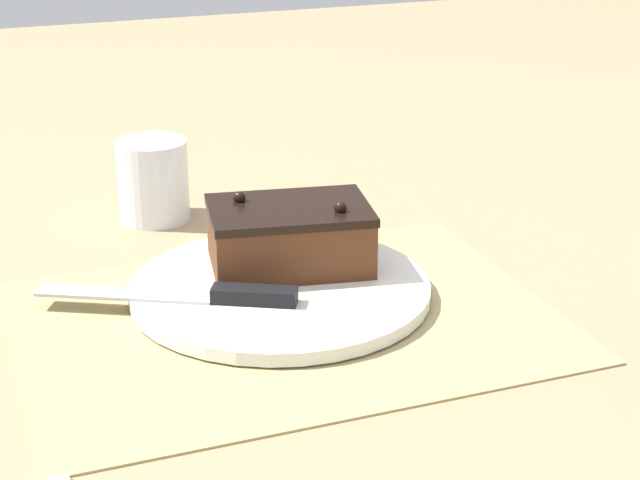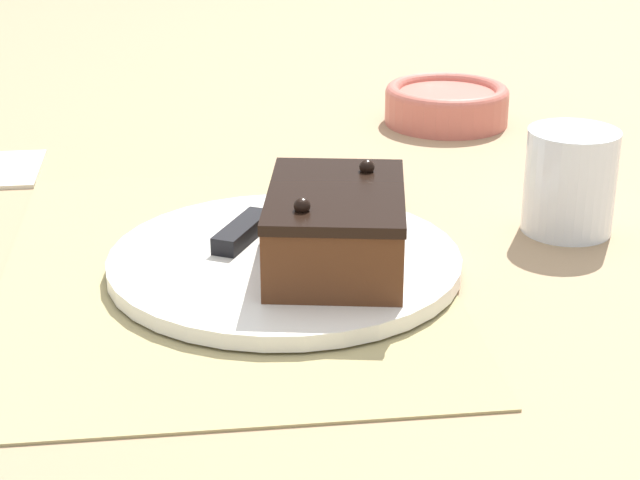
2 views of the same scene
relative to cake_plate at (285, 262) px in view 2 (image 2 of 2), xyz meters
The scene contains 7 objects.
ground_plane 0.05m from the cake_plate, 101.90° to the right, with size 3.00×3.00×0.00m, color #9E7F5B.
placemat_woven 0.05m from the cake_plate, 101.90° to the right, with size 0.46×0.34×0.00m, color tan.
cake_plate is the anchor object (origin of this frame).
chocolate_cake 0.06m from the cake_plate, 58.85° to the left, with size 0.16×0.12×0.07m.
serving_knife 0.07m from the cake_plate, 169.80° to the right, with size 0.22×0.13×0.01m.
drinking_glass 0.26m from the cake_plate, 103.73° to the left, with size 0.08×0.08×0.09m.
small_bowl 0.45m from the cake_plate, 150.67° to the left, with size 0.14×0.14×0.04m.
Camera 2 is at (0.77, -0.02, 0.34)m, focal length 60.00 mm.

